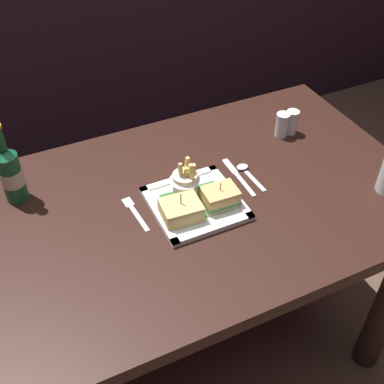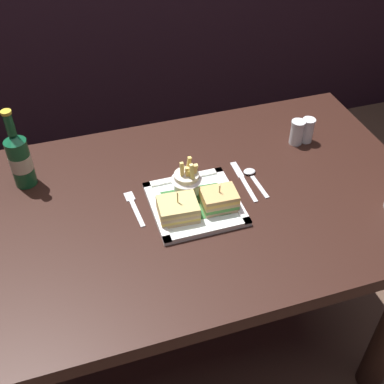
# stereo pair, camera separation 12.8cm
# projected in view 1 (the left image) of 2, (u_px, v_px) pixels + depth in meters

# --- Properties ---
(ground_plane) EXTENTS (6.00, 6.00, 0.00)m
(ground_plane) POSITION_uv_depth(u_px,v_px,m) (190.00, 348.00, 1.81)
(ground_plane) COLOR brown
(dining_table) EXTENTS (1.30, 0.78, 0.75)m
(dining_table) POSITION_uv_depth(u_px,v_px,m) (189.00, 238.00, 1.41)
(dining_table) COLOR black
(dining_table) RESTS_ON ground_plane
(square_plate) EXTENTS (0.23, 0.23, 0.02)m
(square_plate) POSITION_uv_depth(u_px,v_px,m) (195.00, 204.00, 1.29)
(square_plate) COLOR white
(square_plate) RESTS_ON dining_table
(sandwich_half_left) EXTENTS (0.11, 0.09, 0.08)m
(sandwich_half_left) POSITION_uv_depth(u_px,v_px,m) (181.00, 210.00, 1.24)
(sandwich_half_left) COLOR tan
(sandwich_half_left) RESTS_ON square_plate
(sandwich_half_right) EXTENTS (0.09, 0.07, 0.07)m
(sandwich_half_right) POSITION_uv_depth(u_px,v_px,m) (220.00, 197.00, 1.27)
(sandwich_half_right) COLOR tan
(sandwich_half_right) RESTS_ON square_plate
(fries_cup) EXTENTS (0.08, 0.08, 0.12)m
(fries_cup) POSITION_uv_depth(u_px,v_px,m) (186.00, 180.00, 1.29)
(fries_cup) COLOR silver
(fries_cup) RESTS_ON square_plate
(beer_bottle) EXTENTS (0.06, 0.06, 0.24)m
(beer_bottle) POSITION_uv_depth(u_px,v_px,m) (11.00, 173.00, 1.26)
(beer_bottle) COLOR #19582F
(beer_bottle) RESTS_ON dining_table
(fork) EXTENTS (0.03, 0.14, 0.00)m
(fork) POSITION_uv_depth(u_px,v_px,m) (135.00, 212.00, 1.28)
(fork) COLOR silver
(fork) RESTS_ON dining_table
(knife) EXTENTS (0.02, 0.18, 0.00)m
(knife) POSITION_uv_depth(u_px,v_px,m) (237.00, 175.00, 1.39)
(knife) COLOR silver
(knife) RESTS_ON dining_table
(spoon) EXTENTS (0.03, 0.13, 0.01)m
(spoon) POSITION_uv_depth(u_px,v_px,m) (246.00, 171.00, 1.40)
(spoon) COLOR silver
(spoon) RESTS_ON dining_table
(salt_shaker) EXTENTS (0.04, 0.04, 0.08)m
(salt_shaker) POSITION_uv_depth(u_px,v_px,m) (282.00, 126.00, 1.52)
(salt_shaker) COLOR silver
(salt_shaker) RESTS_ON dining_table
(pepper_shaker) EXTENTS (0.04, 0.04, 0.08)m
(pepper_shaker) POSITION_uv_depth(u_px,v_px,m) (291.00, 123.00, 1.53)
(pepper_shaker) COLOR silver
(pepper_shaker) RESTS_ON dining_table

